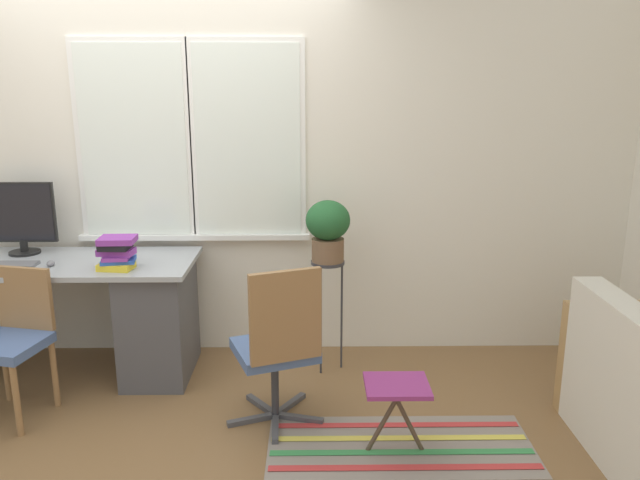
# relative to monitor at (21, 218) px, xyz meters

# --- Properties ---
(ground_plane) EXTENTS (14.00, 14.00, 0.00)m
(ground_plane) POSITION_rel_monitor_xyz_m (0.91, -0.53, -1.01)
(ground_plane) COLOR brown
(wall_back_with_window) EXTENTS (9.00, 0.12, 2.70)m
(wall_back_with_window) POSITION_rel_monitor_xyz_m (0.92, 0.25, 0.34)
(wall_back_with_window) COLOR white
(wall_back_with_window) RESTS_ON ground_plane
(desk) EXTENTS (1.90, 0.70, 0.77)m
(desk) POSITION_rel_monitor_xyz_m (0.18, -0.18, -0.60)
(desk) COLOR #9EA3A8
(desk) RESTS_ON ground_plane
(monitor) EXTENTS (0.45, 0.20, 0.47)m
(monitor) POSITION_rel_monitor_xyz_m (0.00, 0.00, 0.00)
(monitor) COLOR black
(monitor) RESTS_ON desk
(keyboard) EXTENTS (0.37, 0.12, 0.02)m
(keyboard) POSITION_rel_monitor_xyz_m (0.01, -0.29, -0.23)
(keyboard) COLOR slate
(keyboard) RESTS_ON desk
(mouse) EXTENTS (0.04, 0.07, 0.04)m
(mouse) POSITION_rel_monitor_xyz_m (0.29, -0.30, -0.22)
(mouse) COLOR slate
(mouse) RESTS_ON desk
(book_stack) EXTENTS (0.23, 0.19, 0.20)m
(book_stack) POSITION_rel_monitor_xyz_m (0.72, -0.36, -0.14)
(book_stack) COLOR yellow
(book_stack) RESTS_ON desk
(desk_chair_wooden) EXTENTS (0.46, 0.47, 0.84)m
(desk_chair_wooden) POSITION_rel_monitor_xyz_m (0.19, -0.67, -0.55)
(desk_chair_wooden) COLOR olive
(desk_chair_wooden) RESTS_ON ground_plane
(office_chair_swivel) EXTENTS (0.55, 0.54, 0.94)m
(office_chair_swivel) POSITION_rel_monitor_xyz_m (1.70, -0.83, -0.54)
(office_chair_swivel) COLOR #47474C
(office_chair_swivel) RESTS_ON ground_plane
(plant_stand) EXTENTS (0.22, 0.22, 0.75)m
(plant_stand) POSITION_rel_monitor_xyz_m (1.99, -0.12, -0.39)
(plant_stand) COLOR #333338
(plant_stand) RESTS_ON ground_plane
(potted_plant) EXTENTS (0.28, 0.28, 0.40)m
(potted_plant) POSITION_rel_monitor_xyz_m (1.99, -0.12, -0.04)
(potted_plant) COLOR brown
(potted_plant) RESTS_ON plant_stand
(floor_rug_striped) EXTENTS (1.40, 0.59, 0.01)m
(floor_rug_striped) POSITION_rel_monitor_xyz_m (2.35, -1.06, -1.01)
(floor_rug_striped) COLOR gray
(floor_rug_striped) RESTS_ON ground_plane
(folding_stool) EXTENTS (0.32, 0.28, 0.39)m
(folding_stool) POSITION_rel_monitor_xyz_m (2.31, -1.10, -0.67)
(folding_stool) COLOR #93337A
(folding_stool) RESTS_ON ground_plane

